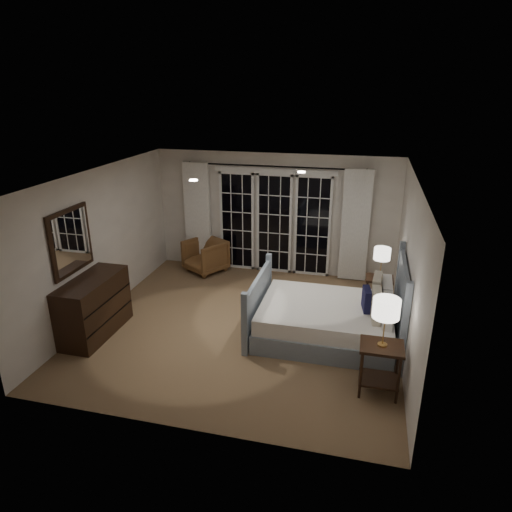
% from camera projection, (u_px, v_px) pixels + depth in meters
% --- Properties ---
extents(floor, '(5.00, 5.00, 0.00)m').
position_uv_depth(floor, '(243.00, 326.00, 7.59)').
color(floor, olive).
rests_on(floor, ground).
extents(ceiling, '(5.00, 5.00, 0.00)m').
position_uv_depth(ceiling, '(242.00, 176.00, 6.71)').
color(ceiling, white).
rests_on(ceiling, wall_back).
extents(wall_left, '(0.02, 5.00, 2.50)m').
position_uv_depth(wall_left, '(100.00, 243.00, 7.71)').
color(wall_left, silver).
rests_on(wall_left, floor).
extents(wall_right, '(0.02, 5.00, 2.50)m').
position_uv_depth(wall_right, '(409.00, 270.00, 6.59)').
color(wall_right, silver).
rests_on(wall_right, floor).
extents(wall_back, '(5.00, 0.02, 2.50)m').
position_uv_depth(wall_back, '(275.00, 214.00, 9.42)').
color(wall_back, silver).
rests_on(wall_back, floor).
extents(wall_front, '(5.00, 0.02, 2.50)m').
position_uv_depth(wall_front, '(180.00, 336.00, 4.88)').
color(wall_front, silver).
rests_on(wall_front, floor).
extents(french_doors, '(2.50, 0.04, 2.20)m').
position_uv_depth(french_doors, '(274.00, 222.00, 9.44)').
color(french_doors, black).
rests_on(french_doors, wall_back).
extents(curtain_rod, '(3.50, 0.03, 0.03)m').
position_uv_depth(curtain_rod, '(274.00, 166.00, 8.97)').
color(curtain_rod, black).
rests_on(curtain_rod, wall_back).
extents(curtain_left, '(0.55, 0.10, 2.25)m').
position_uv_depth(curtain_left, '(198.00, 215.00, 9.72)').
color(curtain_left, white).
rests_on(curtain_left, curtain_rod).
extents(curtain_right, '(0.55, 0.10, 2.25)m').
position_uv_depth(curtain_right, '(355.00, 226.00, 8.98)').
color(curtain_right, white).
rests_on(curtain_right, curtain_rod).
extents(downlight_a, '(0.12, 0.12, 0.01)m').
position_uv_depth(downlight_a, '(301.00, 172.00, 7.08)').
color(downlight_a, white).
rests_on(downlight_a, ceiling).
extents(downlight_b, '(0.12, 0.12, 0.01)m').
position_uv_depth(downlight_b, '(193.00, 180.00, 6.48)').
color(downlight_b, white).
rests_on(downlight_b, ceiling).
extents(bed, '(2.25, 1.62, 1.31)m').
position_uv_depth(bed, '(330.00, 318.00, 7.14)').
color(bed, gray).
rests_on(bed, floor).
extents(nightstand_left, '(0.54, 0.43, 0.70)m').
position_uv_depth(nightstand_left, '(380.00, 361.00, 5.80)').
color(nightstand_left, black).
rests_on(nightstand_left, floor).
extents(nightstand_right, '(0.47, 0.38, 0.61)m').
position_uv_depth(nightstand_right, '(379.00, 289.00, 8.02)').
color(nightstand_right, black).
rests_on(nightstand_right, floor).
extents(lamp_left, '(0.33, 0.33, 0.64)m').
position_uv_depth(lamp_left, '(386.00, 309.00, 5.53)').
color(lamp_left, tan).
rests_on(lamp_left, nightstand_left).
extents(lamp_right, '(0.28, 0.28, 0.55)m').
position_uv_depth(lamp_right, '(382.00, 254.00, 7.79)').
color(lamp_right, tan).
rests_on(lamp_right, nightstand_right).
extents(armchair, '(1.03, 1.04, 0.69)m').
position_uv_depth(armchair, '(205.00, 256.00, 9.69)').
color(armchair, brown).
rests_on(armchair, floor).
extents(dresser, '(0.57, 1.34, 0.95)m').
position_uv_depth(dresser, '(94.00, 307.00, 7.20)').
color(dresser, black).
rests_on(dresser, floor).
extents(mirror, '(0.05, 0.85, 1.00)m').
position_uv_depth(mirror, '(71.00, 241.00, 6.87)').
color(mirror, black).
rests_on(mirror, wall_left).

